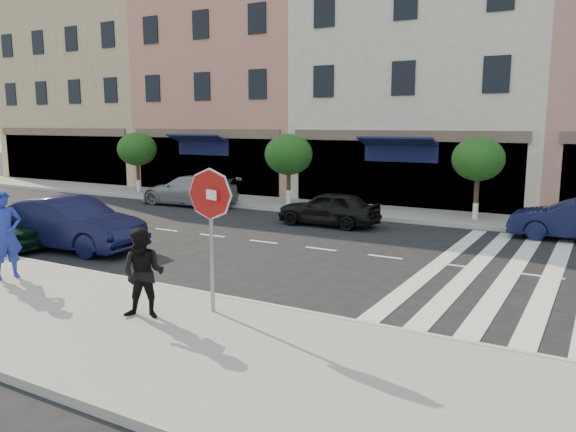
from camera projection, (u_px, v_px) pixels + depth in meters
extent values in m
plane|color=black|center=(244.00, 282.00, 13.12)|extent=(120.00, 120.00, 0.00)
cube|color=gray|center=(124.00, 329.00, 9.90)|extent=(60.00, 4.50, 0.15)
cube|color=gray|center=(399.00, 214.00, 22.51)|extent=(60.00, 3.00, 0.15)
cube|color=#D2B387|center=(114.00, 88.00, 37.49)|extent=(12.00, 9.00, 12.00)
cube|color=tan|center=(251.00, 64.00, 31.92)|extent=(10.00, 9.00, 14.00)
cube|color=beige|center=(434.00, 85.00, 27.00)|extent=(11.00, 9.00, 11.00)
cylinder|color=#473323|center=(138.00, 176.00, 29.08)|extent=(0.18, 0.18, 1.65)
cylinder|color=silver|center=(139.00, 186.00, 29.16)|extent=(0.20, 0.20, 0.60)
ellipsoid|color=#1C4513|center=(137.00, 149.00, 28.85)|extent=(2.00, 2.00, 1.70)
cylinder|color=#473323|center=(289.00, 186.00, 24.66)|extent=(0.18, 0.18, 1.60)
cylinder|color=silver|center=(289.00, 197.00, 24.74)|extent=(0.20, 0.20, 0.60)
ellipsoid|color=#1C4513|center=(289.00, 154.00, 24.43)|extent=(2.10, 2.10, 1.79)
cylinder|color=#473323|center=(476.00, 196.00, 20.71)|extent=(0.18, 0.18, 1.71)
cylinder|color=silver|center=(475.00, 211.00, 20.80)|extent=(0.20, 0.20, 0.60)
ellipsoid|color=#1C4513|center=(478.00, 159.00, 20.49)|extent=(1.90, 1.90, 1.62)
cylinder|color=gray|center=(212.00, 248.00, 10.42)|extent=(0.10, 0.10, 2.46)
cylinder|color=white|center=(210.00, 194.00, 10.24)|extent=(0.91, 0.35, 0.96)
cylinder|color=#9E1411|center=(209.00, 194.00, 10.23)|extent=(0.85, 0.34, 0.89)
cube|color=white|center=(208.00, 194.00, 10.20)|extent=(0.48, 0.19, 0.18)
imported|color=#212F9B|center=(5.00, 235.00, 12.73)|extent=(0.68, 0.85, 2.03)
imported|color=black|center=(143.00, 274.00, 10.14)|extent=(0.99, 0.89, 1.65)
imported|color=black|center=(70.00, 224.00, 16.36)|extent=(4.75, 1.95, 1.53)
imported|color=gray|center=(189.00, 190.00, 25.32)|extent=(4.68, 1.90, 1.36)
imported|color=black|center=(329.00, 208.00, 20.25)|extent=(3.73, 1.56, 1.26)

